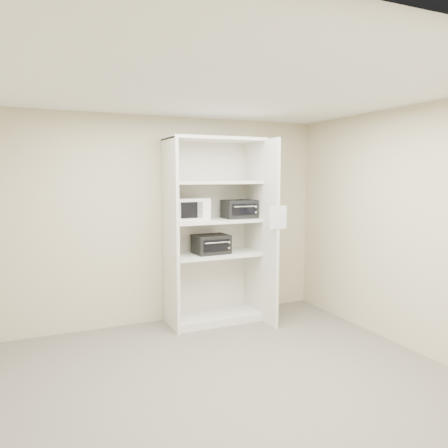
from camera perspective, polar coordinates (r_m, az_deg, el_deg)
name	(u,v)px	position (r m, az deg, el deg)	size (l,w,h in m)	color
floor	(223,384)	(4.34, -0.09, -20.21)	(4.50, 4.00, 0.01)	#6B655A
ceiling	(223,87)	(3.95, -0.09, 17.46)	(4.50, 4.00, 0.01)	white
wall_back	(162,220)	(5.79, -8.10, 0.47)	(4.50, 0.02, 2.70)	#C5B499
wall_front	(391,299)	(2.28, 20.93, -9.12)	(4.50, 0.02, 2.70)	#C5B499
wall_right	(409,229)	(5.24, 23.03, -0.60)	(0.02, 4.00, 2.70)	#C5B499
shelving_unit	(217,237)	(5.76, -0.87, -1.69)	(1.24, 0.92, 2.42)	silver
microwave	(189,209)	(5.63, -4.62, 1.98)	(0.46, 0.35, 0.28)	white
toaster_oven_upper	(239,209)	(5.84, 2.00, 1.97)	(0.42, 0.32, 0.24)	black
toaster_oven_lower	(211,244)	(5.72, -1.70, -2.64)	(0.44, 0.34, 0.25)	black
paper_sign	(278,217)	(5.42, 7.10, 0.87)	(0.22, 0.01, 0.28)	white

